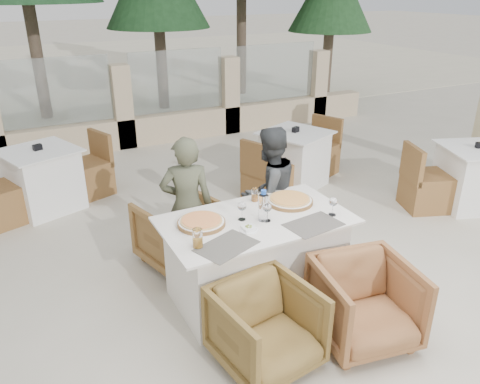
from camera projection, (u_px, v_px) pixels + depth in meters
name	position (u px, v px, depth m)	size (l,w,h in m)	color
ground	(262.00, 294.00, 4.25)	(80.00, 80.00, 0.00)	beige
sand_patch	(56.00, 70.00, 15.65)	(30.00, 16.00, 0.01)	beige
perimeter_wall_far	(122.00, 101.00, 7.84)	(10.00, 0.34, 1.60)	#CDB691
pine_far_right	(331.00, 1.00, 10.93)	(1.98, 1.98, 4.50)	#224D24
dining_table	(256.00, 258.00, 4.09)	(1.60, 0.90, 0.77)	white
placemat_near_left	(227.00, 246.00, 3.52)	(0.45, 0.30, 0.00)	#5C574E
placemat_near_right	(313.00, 225.00, 3.84)	(0.45, 0.30, 0.00)	#5C564F
pizza_left	(201.00, 222.00, 3.83)	(0.40, 0.40, 0.05)	#E74E1F
pizza_right	(290.00, 200.00, 4.22)	(0.42, 0.42, 0.05)	orange
water_bottle	(263.00, 205.00, 3.86)	(0.08, 0.08, 0.27)	#B4D9EC
wine_glass_centre	(242.00, 210.00, 3.89)	(0.08, 0.08, 0.18)	silver
wine_glass_near	(267.00, 211.00, 3.87)	(0.08, 0.08, 0.18)	silver
wine_glass_corner	(333.00, 205.00, 3.97)	(0.08, 0.08, 0.18)	silver
beer_glass_left	(198.00, 238.00, 3.48)	(0.08, 0.08, 0.15)	orange
beer_glass_right	(255.00, 195.00, 4.24)	(0.06, 0.06, 0.12)	orange
olive_dish	(249.00, 228.00, 3.74)	(0.11, 0.11, 0.04)	white
armchair_far_left	(180.00, 232.00, 4.63)	(0.71, 0.73, 0.67)	brown
armchair_far_right	(263.00, 229.00, 4.80)	(0.61, 0.63, 0.57)	#976437
armchair_near_left	(266.00, 328.00, 3.36)	(0.67, 0.69, 0.63)	brown
armchair_near_right	(365.00, 303.00, 3.60)	(0.71, 0.73, 0.66)	#915D35
diner_left	(187.00, 206.00, 4.39)	(0.49, 0.32, 1.35)	#4D513B
diner_right	(269.00, 193.00, 4.67)	(0.66, 0.51, 1.35)	#3A3D3F
bg_table_a	(43.00, 180.00, 5.75)	(1.64, 0.82, 0.77)	white
bg_table_b	(294.00, 159.00, 6.43)	(1.64, 0.82, 0.77)	white
bg_table_c	(473.00, 177.00, 5.82)	(1.64, 0.82, 0.77)	white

